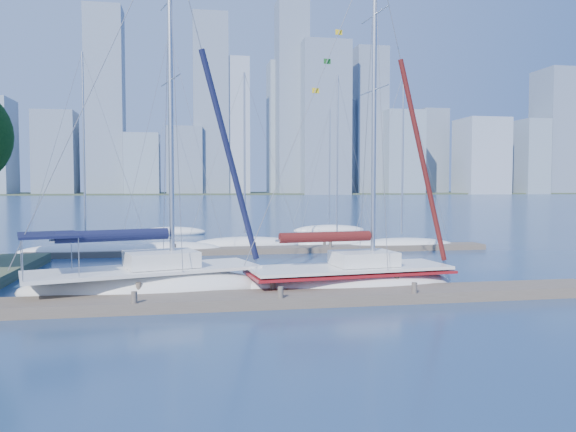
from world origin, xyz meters
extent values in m
plane|color=navy|center=(0.00, 0.00, 0.00)|extent=(700.00, 700.00, 0.00)
cube|color=brown|center=(0.00, 0.00, 0.20)|extent=(26.00, 2.00, 0.40)
cube|color=brown|center=(2.00, 16.00, 0.18)|extent=(30.00, 1.80, 0.36)
cube|color=#38472D|center=(0.00, 320.00, 0.00)|extent=(800.00, 100.00, 1.50)
ellipsoid|color=white|center=(-4.89, 2.28, 0.28)|extent=(10.06, 5.70, 1.68)
cube|color=white|center=(-4.89, 2.28, 1.06)|extent=(9.32, 5.26, 0.13)
cube|color=white|center=(-4.25, 2.47, 1.45)|extent=(3.15, 2.71, 0.62)
cylinder|color=silver|center=(-3.82, 2.59, 7.84)|extent=(0.20, 0.20, 13.45)
cylinder|color=silver|center=(-5.99, 1.95, 2.35)|extent=(4.38, 1.38, 0.11)
cylinder|color=black|center=(-5.99, 1.95, 2.46)|extent=(4.13, 1.60, 0.45)
cube|color=black|center=(-8.20, 1.31, 2.57)|extent=(2.68, 3.12, 0.09)
ellipsoid|color=white|center=(3.37, 1.94, 0.26)|extent=(9.15, 3.88, 1.56)
cube|color=white|center=(3.37, 1.94, 0.99)|extent=(8.48, 3.58, 0.12)
cube|color=white|center=(3.99, 2.01, 1.35)|extent=(2.69, 2.16, 0.57)
cylinder|color=silver|center=(4.40, 2.06, 7.64)|extent=(0.19, 0.19, 13.19)
cylinder|color=silver|center=(2.31, 1.83, 2.18)|extent=(4.19, 0.57, 0.10)
cylinder|color=#450E0F|center=(2.31, 1.83, 2.29)|extent=(3.89, 0.84, 0.42)
cube|color=maroon|center=(3.37, 1.94, 0.81)|extent=(8.67, 3.71, 0.10)
ellipsoid|color=white|center=(-9.51, 16.57, 0.21)|extent=(8.55, 5.18, 1.14)
cylinder|color=silver|center=(-9.51, 16.57, 6.84)|extent=(0.12, 0.12, 11.62)
ellipsoid|color=white|center=(-4.21, 16.59, 0.21)|extent=(6.85, 3.66, 1.13)
cylinder|color=silver|center=(-4.21, 16.59, 7.56)|extent=(0.12, 0.12, 13.06)
ellipsoid|color=white|center=(0.77, 18.95, 0.22)|extent=(7.97, 3.44, 1.19)
cylinder|color=silver|center=(0.77, 18.95, 6.65)|extent=(0.13, 0.13, 11.14)
ellipsoid|color=white|center=(7.51, 19.13, 0.18)|extent=(6.21, 3.13, 0.97)
cylinder|color=silver|center=(7.51, 19.13, 6.59)|extent=(0.11, 0.11, 11.41)
ellipsoid|color=white|center=(11.48, 16.59, 0.21)|extent=(7.98, 3.90, 1.13)
cylinder|color=silver|center=(11.48, 16.59, 6.55)|extent=(0.12, 0.12, 11.04)
ellipsoid|color=white|center=(-4.61, 31.16, 0.19)|extent=(6.16, 2.23, 1.05)
cylinder|color=silver|center=(-4.61, 31.16, 6.40)|extent=(0.11, 0.11, 10.89)
ellipsoid|color=white|center=(9.94, 30.76, 0.20)|extent=(7.22, 4.40, 1.10)
cylinder|color=silver|center=(9.94, 30.76, 6.22)|extent=(0.12, 0.12, 10.43)
cube|color=slate|center=(-69.73, 287.50, 21.55)|extent=(20.61, 17.63, 43.11)
cube|color=#8D9BA9|center=(-47.55, 309.43, 18.56)|extent=(14.69, 17.61, 37.12)
cube|color=gray|center=(-25.94, 284.92, 15.99)|extent=(17.67, 19.81, 31.99)
cube|color=slate|center=(-4.22, 286.68, 18.08)|extent=(18.72, 16.86, 36.16)
cube|color=#8D9BA9|center=(21.35, 289.48, 37.06)|extent=(18.64, 14.99, 74.11)
cube|color=gray|center=(51.90, 304.67, 37.95)|extent=(15.86, 17.46, 75.90)
cube|color=slate|center=(70.99, 278.50, 41.13)|extent=(25.74, 18.95, 82.27)
cube|color=#8D9BA9|center=(91.42, 294.72, 26.64)|extent=(15.57, 17.11, 53.29)
cube|color=gray|center=(115.77, 279.60, 23.28)|extent=(21.36, 18.80, 46.55)
cube|color=slate|center=(147.05, 309.52, 26.04)|extent=(16.19, 17.52, 52.08)
cube|color=#8D9BA9|center=(164.09, 278.94, 21.61)|extent=(24.87, 23.94, 43.22)
cube|color=gray|center=(194.50, 279.05, 21.55)|extent=(14.51, 21.38, 43.10)
cube|color=slate|center=(213.93, 282.23, 36.76)|extent=(21.10, 23.60, 73.51)
cube|color=#8D9BA9|center=(241.25, 301.60, 37.30)|extent=(16.36, 17.08, 74.61)
cube|color=slate|center=(-45.00, 290.00, 48.92)|extent=(19.04, 18.00, 97.84)
cube|color=slate|center=(10.00, 290.00, 48.45)|extent=(18.65, 18.00, 96.91)
cube|color=slate|center=(55.00, 290.00, 53.36)|extent=(16.87, 18.00, 106.71)
cube|color=slate|center=(100.00, 290.00, 41.40)|extent=(18.11, 18.00, 82.81)
camera|label=1|loc=(-3.23, -20.22, 4.32)|focal=35.00mm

